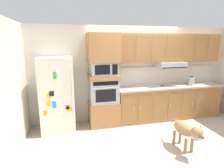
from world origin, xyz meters
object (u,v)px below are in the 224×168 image
object	(u,v)px
built_in_oven	(104,90)
screwdriver	(162,85)
electric_kettle	(191,81)
dog_food_bowl	(197,137)
dog	(186,130)
refrigerator	(57,95)
microwave	(103,68)

from	to	relation	value
built_in_oven	screwdriver	world-z (taller)	built_in_oven
electric_kettle	dog_food_bowl	bearing A→B (deg)	-117.14
dog	dog_food_bowl	world-z (taller)	dog
electric_kettle	dog	bearing A→B (deg)	-127.08
built_in_oven	dog_food_bowl	bearing A→B (deg)	-34.16
refrigerator	dog	size ratio (longest dim) A/B	1.92
refrigerator	electric_kettle	distance (m)	3.60
electric_kettle	microwave	bearing A→B (deg)	178.91
dog_food_bowl	electric_kettle	bearing A→B (deg)	62.86
screwdriver	dog_food_bowl	distance (m)	1.58
screwdriver	electric_kettle	world-z (taller)	electric_kettle
screwdriver	dog_food_bowl	xyz separation A→B (m)	(0.23, -1.28, -0.90)
built_in_oven	dog_food_bowl	world-z (taller)	built_in_oven
electric_kettle	dog	xyz separation A→B (m)	(-1.17, -1.54, -0.61)
built_in_oven	dog	size ratio (longest dim) A/B	0.76
screwdriver	dog	world-z (taller)	screwdriver
refrigerator	screwdriver	xyz separation A→B (m)	(2.75, 0.09, 0.05)
refrigerator	electric_kettle	size ratio (longest dim) A/B	7.33
built_in_oven	dog	xyz separation A→B (m)	(1.31, -1.59, -0.47)
screwdriver	dog	xyz separation A→B (m)	(-0.32, -1.61, -0.51)
electric_kettle	dog	size ratio (longest dim) A/B	0.26
microwave	screwdriver	xyz separation A→B (m)	(1.63, 0.02, -0.53)
dog	microwave	bearing A→B (deg)	-144.68
refrigerator	built_in_oven	bearing A→B (deg)	3.47
electric_kettle	dog	distance (m)	2.03
dog	dog_food_bowl	distance (m)	0.75
refrigerator	dog_food_bowl	distance (m)	3.31
dog	refrigerator	bearing A→B (deg)	-126.24
dog_food_bowl	microwave	bearing A→B (deg)	145.84
microwave	screwdriver	world-z (taller)	microwave
refrigerator	dog	xyz separation A→B (m)	(2.43, -1.52, -0.45)
electric_kettle	dog	world-z (taller)	electric_kettle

